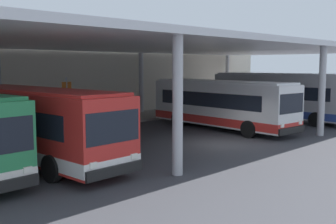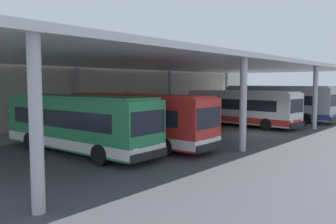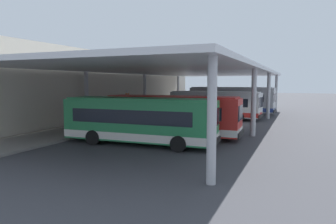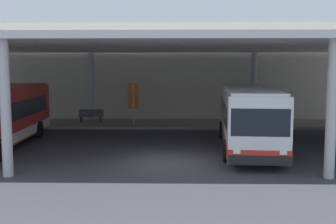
# 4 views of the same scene
# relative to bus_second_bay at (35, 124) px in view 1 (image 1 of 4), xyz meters

# --- Properties ---
(ground_plane) EXTENTS (200.00, 200.00, 0.00)m
(ground_plane) POSITION_rel_bus_second_bay_xyz_m (8.95, -3.24, -1.66)
(ground_plane) COLOR #3D3D42
(platform_kerb) EXTENTS (42.00, 4.50, 0.18)m
(platform_kerb) POSITION_rel_bus_second_bay_xyz_m (8.95, 8.51, -1.57)
(platform_kerb) COLOR gray
(platform_kerb) RESTS_ON ground
(station_building_facade) EXTENTS (48.00, 1.60, 7.57)m
(station_building_facade) POSITION_rel_bus_second_bay_xyz_m (8.95, 11.76, 2.13)
(station_building_facade) COLOR beige
(station_building_facade) RESTS_ON ground
(canopy_shelter) EXTENTS (40.00, 17.00, 5.55)m
(canopy_shelter) POSITION_rel_bus_second_bay_xyz_m (8.95, 2.26, 3.66)
(canopy_shelter) COLOR silver
(canopy_shelter) RESTS_ON ground
(bus_second_bay) EXTENTS (2.99, 10.62, 3.17)m
(bus_second_bay) POSITION_rel_bus_second_bay_xyz_m (0.00, 0.00, 0.00)
(bus_second_bay) COLOR red
(bus_second_bay) RESTS_ON ground
(bus_middle_bay) EXTENTS (3.30, 10.69, 3.17)m
(bus_middle_bay) POSITION_rel_bus_second_bay_xyz_m (12.98, -0.00, 0.00)
(bus_middle_bay) COLOR white
(bus_middle_bay) RESTS_ON ground
(bus_far_bay) EXTENTS (3.08, 11.43, 3.57)m
(bus_far_bay) POSITION_rel_bus_second_bay_xyz_m (19.78, -0.53, 0.19)
(bus_far_bay) COLOR #B7B7BC
(bus_far_bay) RESTS_ON ground
(bench_waiting) EXTENTS (1.80, 0.45, 0.92)m
(bench_waiting) POSITION_rel_bus_second_bay_xyz_m (3.05, 8.57, -0.99)
(bench_waiting) COLOR #4C515B
(bench_waiting) RESTS_ON platform_kerb
(banner_sign) EXTENTS (0.70, 0.12, 3.20)m
(banner_sign) POSITION_rel_bus_second_bay_xyz_m (6.25, 7.70, 0.32)
(banner_sign) COLOR #B2B2B7
(banner_sign) RESTS_ON platform_kerb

